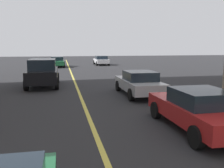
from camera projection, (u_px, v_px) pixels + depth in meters
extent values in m
cube|color=#D8C64C|center=(83.00, 103.00, 12.04)|extent=(80.00, 0.16, 0.01)
cube|color=black|center=(43.00, 75.00, 17.00)|extent=(4.70, 1.95, 0.80)
cube|color=#19232D|center=(43.00, 64.00, 16.89)|extent=(2.59, 1.72, 0.70)
cylinder|color=black|center=(57.00, 84.00, 15.74)|extent=(0.76, 0.27, 0.76)
cylinder|color=black|center=(26.00, 84.00, 15.37)|extent=(0.76, 0.27, 0.76)
cylinder|color=black|center=(57.00, 78.00, 18.75)|extent=(0.76, 0.27, 0.76)
cylinder|color=black|center=(32.00, 78.00, 18.37)|extent=(0.76, 0.27, 0.76)
cube|color=#B21E1E|center=(197.00, 112.00, 8.13)|extent=(4.40, 1.80, 0.55)
cube|color=#19232D|center=(202.00, 97.00, 7.84)|extent=(1.85, 1.58, 0.50)
cylinder|color=black|center=(156.00, 110.00, 9.40)|extent=(0.64, 0.22, 0.64)
cylinder|color=black|center=(197.00, 108.00, 9.75)|extent=(0.64, 0.22, 0.64)
cylinder|color=black|center=(197.00, 137.00, 6.59)|extent=(0.64, 0.22, 0.64)
cube|color=#1E6038|center=(57.00, 63.00, 33.11)|extent=(4.40, 1.80, 0.55)
cube|color=#19232D|center=(57.00, 59.00, 33.24)|extent=(1.85, 1.58, 0.50)
cylinder|color=black|center=(64.00, 65.00, 31.92)|extent=(0.64, 0.22, 0.64)
cylinder|color=black|center=(50.00, 66.00, 31.57)|extent=(0.64, 0.22, 0.64)
cylinder|color=black|center=(64.00, 64.00, 34.73)|extent=(0.64, 0.22, 0.64)
cylinder|color=black|center=(51.00, 64.00, 34.38)|extent=(0.64, 0.22, 0.64)
cube|color=#B7BABF|center=(139.00, 85.00, 13.94)|extent=(4.40, 1.80, 0.55)
cube|color=#19232D|center=(140.00, 76.00, 13.65)|extent=(1.85, 1.58, 0.50)
cylinder|color=black|center=(118.00, 86.00, 15.22)|extent=(0.64, 0.22, 0.64)
cylinder|color=black|center=(145.00, 85.00, 15.56)|extent=(0.64, 0.22, 0.64)
cylinder|color=black|center=(131.00, 95.00, 12.41)|extent=(0.64, 0.22, 0.64)
cylinder|color=black|center=(163.00, 93.00, 12.75)|extent=(0.64, 0.22, 0.64)
cube|color=silver|center=(101.00, 61.00, 36.87)|extent=(4.40, 1.80, 0.55)
cube|color=#19232D|center=(101.00, 58.00, 36.58)|extent=(1.85, 1.58, 0.50)
cylinder|color=black|center=(94.00, 62.00, 38.15)|extent=(0.64, 0.22, 0.64)
cylinder|color=black|center=(105.00, 62.00, 38.49)|extent=(0.64, 0.22, 0.64)
cylinder|color=black|center=(97.00, 64.00, 35.33)|extent=(0.64, 0.22, 0.64)
cylinder|color=black|center=(109.00, 63.00, 35.68)|extent=(0.64, 0.22, 0.64)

